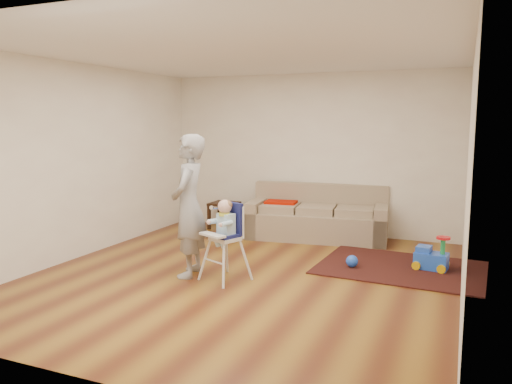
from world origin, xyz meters
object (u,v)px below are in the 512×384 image
at_px(ride_on_toy, 432,252).
at_px(high_chair, 225,241).
at_px(sofa, 317,212).
at_px(side_table, 224,215).
at_px(toy_ball, 352,261).
at_px(adult, 189,206).

height_order(ride_on_toy, high_chair, high_chair).
distance_m(sofa, side_table, 1.77).
height_order(sofa, high_chair, high_chair).
distance_m(toy_ball, adult, 2.24).
distance_m(sofa, adult, 2.73).
bearing_deg(adult, side_table, -176.61).
bearing_deg(high_chair, toy_ball, 62.31).
relative_size(sofa, ride_on_toy, 5.27).
bearing_deg(toy_ball, ride_on_toy, 18.53).
relative_size(ride_on_toy, high_chair, 0.45).
bearing_deg(adult, high_chair, 75.46).
xyz_separation_m(sofa, adult, (-0.91, -2.53, 0.44)).
bearing_deg(adult, toy_ball, 106.52).
relative_size(sofa, adult, 1.33).
relative_size(sofa, toy_ball, 14.84).
xyz_separation_m(ride_on_toy, high_chair, (-2.27, -1.39, 0.24)).
bearing_deg(sofa, ride_on_toy, -38.66).
distance_m(sofa, toy_ball, 1.74).
xyz_separation_m(toy_ball, high_chair, (-1.31, -1.07, 0.38)).
bearing_deg(ride_on_toy, sofa, 156.33).
height_order(side_table, adult, adult).
bearing_deg(sofa, toy_ball, -65.59).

